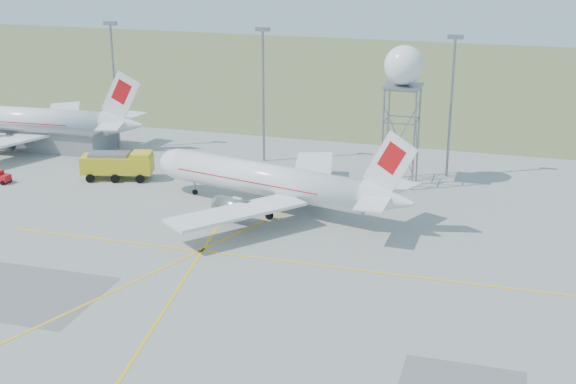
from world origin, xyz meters
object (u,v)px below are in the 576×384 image
(radar_tower, at_px, (402,108))
(baggage_tug, at_px, (2,178))
(airliner_far, at_px, (29,121))
(airliner_main, at_px, (271,182))
(fire_truck, at_px, (119,166))

(radar_tower, xyz_separation_m, baggage_tug, (-54.22, -15.57, -10.32))
(airliner_far, relative_size, baggage_tug, 15.68)
(airliner_main, xyz_separation_m, baggage_tug, (-40.20, -0.17, -3.21))
(airliner_main, relative_size, baggage_tug, 15.10)
(airliner_main, bearing_deg, radar_tower, -118.70)
(airliner_main, distance_m, radar_tower, 22.01)
(airliner_far, bearing_deg, radar_tower, 173.63)
(fire_truck, bearing_deg, airliner_main, -28.32)
(baggage_tug, bearing_deg, radar_tower, 22.58)
(radar_tower, bearing_deg, airliner_far, 176.92)
(radar_tower, relative_size, baggage_tug, 8.01)
(airliner_main, relative_size, airliner_far, 0.96)
(airliner_main, xyz_separation_m, fire_truck, (-24.92, 6.21, -1.95))
(airliner_far, height_order, radar_tower, radar_tower)
(airliner_main, xyz_separation_m, radar_tower, (14.03, 15.40, 7.11))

